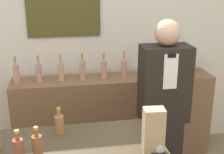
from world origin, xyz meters
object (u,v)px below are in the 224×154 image
object	(u,v)px
tape_dispenser	(158,152)
shopkeeper	(163,113)
potted_plant	(183,58)
paper_bag	(153,131)

from	to	relation	value
tape_dispenser	shopkeeper	bearing A→B (deg)	69.13
shopkeeper	potted_plant	size ratio (longest dim) A/B	4.92
shopkeeper	potted_plant	bearing A→B (deg)	57.83
potted_plant	paper_bag	world-z (taller)	potted_plant
shopkeeper	paper_bag	size ratio (longest dim) A/B	5.49
shopkeeper	tape_dispenser	size ratio (longest dim) A/B	18.48
shopkeeper	paper_bag	xyz separation A→B (m)	(-0.32, -0.74, 0.24)
shopkeeper	paper_bag	distance (m)	0.84
paper_bag	tape_dispenser	bearing A→B (deg)	-61.89
shopkeeper	potted_plant	distance (m)	0.94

